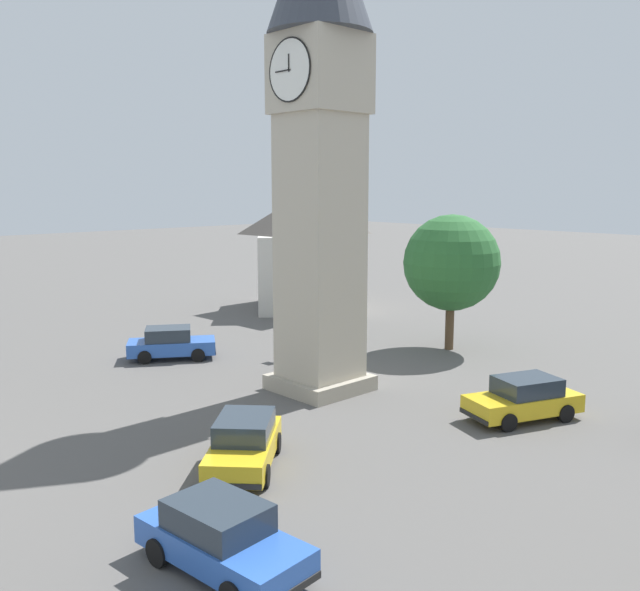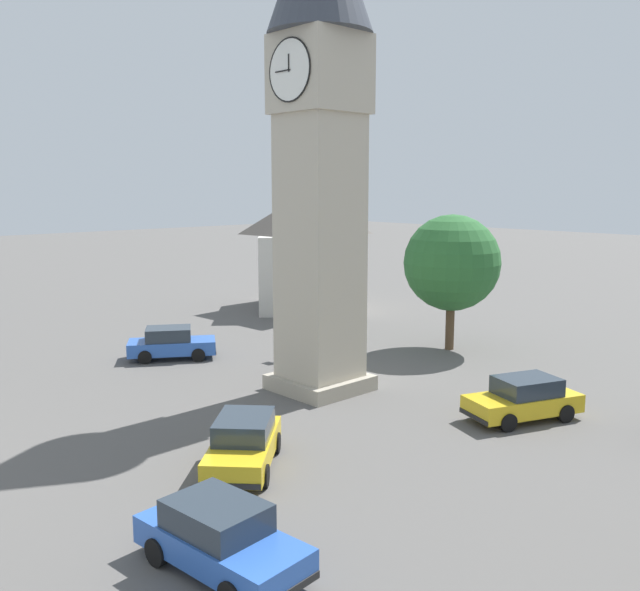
{
  "view_description": "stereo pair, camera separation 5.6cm",
  "coord_description": "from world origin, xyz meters",
  "px_view_note": "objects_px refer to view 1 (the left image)",
  "views": [
    {
      "loc": [
        -19.62,
        18.35,
        8.22
      ],
      "look_at": [
        0.0,
        0.0,
        3.89
      ],
      "focal_mm": 38.17,
      "sensor_mm": 36.0,
      "label": 1
    },
    {
      "loc": [
        -19.66,
        18.31,
        8.22
      ],
      "look_at": [
        0.0,
        0.0,
        3.89
      ],
      "focal_mm": 38.17,
      "sensor_mm": 36.0,
      "label": 2
    }
  ],
  "objects_px": {
    "car_red_corner": "(244,443)",
    "building_corner_back": "(305,250)",
    "car_white_side": "(171,343)",
    "car_black_far": "(524,399)",
    "tree": "(451,263)",
    "clock_tower": "(320,98)",
    "road_sign": "(297,319)",
    "pedestrian": "(308,326)",
    "car_blue_kerb": "(222,537)"
  },
  "relations": [
    {
      "from": "car_red_corner",
      "to": "building_corner_back",
      "type": "xyz_separation_m",
      "value": [
        18.58,
        -19.07,
        3.23
      ]
    },
    {
      "from": "car_white_side",
      "to": "car_black_far",
      "type": "distance_m",
      "value": 16.8
    },
    {
      "from": "car_white_side",
      "to": "car_black_far",
      "type": "xyz_separation_m",
      "value": [
        -16.15,
        -4.64,
        0.0
      ]
    },
    {
      "from": "car_red_corner",
      "to": "car_black_far",
      "type": "distance_m",
      "value": 10.37
    },
    {
      "from": "car_red_corner",
      "to": "tree",
      "type": "relative_size",
      "value": 0.61
    },
    {
      "from": "tree",
      "to": "building_corner_back",
      "type": "bearing_deg",
      "value": -10.4
    },
    {
      "from": "clock_tower",
      "to": "car_white_side",
      "type": "bearing_deg",
      "value": 12.04
    },
    {
      "from": "road_sign",
      "to": "clock_tower",
      "type": "bearing_deg",
      "value": 148.66
    },
    {
      "from": "tree",
      "to": "building_corner_back",
      "type": "height_order",
      "value": "building_corner_back"
    },
    {
      "from": "car_white_side",
      "to": "building_corner_back",
      "type": "distance_m",
      "value": 15.43
    },
    {
      "from": "car_black_far",
      "to": "building_corner_back",
      "type": "height_order",
      "value": "building_corner_back"
    },
    {
      "from": "pedestrian",
      "to": "car_blue_kerb",
      "type": "bearing_deg",
      "value": 132.9
    },
    {
      "from": "tree",
      "to": "building_corner_back",
      "type": "relative_size",
      "value": 0.72
    },
    {
      "from": "car_white_side",
      "to": "car_red_corner",
      "type": "bearing_deg",
      "value": 157.98
    },
    {
      "from": "car_black_far",
      "to": "car_blue_kerb",
      "type": "bearing_deg",
      "value": 92.81
    },
    {
      "from": "car_blue_kerb",
      "to": "building_corner_back",
      "type": "xyz_separation_m",
      "value": [
        22.64,
        -22.71,
        3.23
      ]
    },
    {
      "from": "car_white_side",
      "to": "pedestrian",
      "type": "distance_m",
      "value": 7.1
    },
    {
      "from": "car_red_corner",
      "to": "pedestrian",
      "type": "relative_size",
      "value": 2.46
    },
    {
      "from": "car_black_far",
      "to": "building_corner_back",
      "type": "xyz_separation_m",
      "value": [
        21.98,
        -9.28,
        3.23
      ]
    },
    {
      "from": "clock_tower",
      "to": "car_blue_kerb",
      "type": "xyz_separation_m",
      "value": [
        -8.26,
        10.62,
        -10.81
      ]
    },
    {
      "from": "tree",
      "to": "clock_tower",
      "type": "bearing_deg",
      "value": 93.44
    },
    {
      "from": "car_white_side",
      "to": "clock_tower",
      "type": "bearing_deg",
      "value": -167.96
    },
    {
      "from": "car_blue_kerb",
      "to": "car_black_far",
      "type": "height_order",
      "value": "same"
    },
    {
      "from": "car_white_side",
      "to": "car_black_far",
      "type": "bearing_deg",
      "value": -163.98
    },
    {
      "from": "car_blue_kerb",
      "to": "tree",
      "type": "bearing_deg",
      "value": -66.36
    },
    {
      "from": "car_blue_kerb",
      "to": "pedestrian",
      "type": "distance_m",
      "value": 21.1
    },
    {
      "from": "pedestrian",
      "to": "building_corner_back",
      "type": "bearing_deg",
      "value": -41.23
    },
    {
      "from": "car_white_side",
      "to": "road_sign",
      "type": "xyz_separation_m",
      "value": [
        -3.91,
        -4.65,
        1.14
      ]
    },
    {
      "from": "car_white_side",
      "to": "building_corner_back",
      "type": "xyz_separation_m",
      "value": [
        5.83,
        -13.91,
        3.23
      ]
    },
    {
      "from": "car_black_far",
      "to": "road_sign",
      "type": "height_order",
      "value": "road_sign"
    },
    {
      "from": "clock_tower",
      "to": "road_sign",
      "type": "distance_m",
      "value": 11.09
    },
    {
      "from": "car_blue_kerb",
      "to": "road_sign",
      "type": "xyz_separation_m",
      "value": [
        12.89,
        -13.44,
        1.14
      ]
    },
    {
      "from": "pedestrian",
      "to": "tree",
      "type": "bearing_deg",
      "value": -139.58
    },
    {
      "from": "car_red_corner",
      "to": "pedestrian",
      "type": "distance_m",
      "value": 15.68
    },
    {
      "from": "car_red_corner",
      "to": "pedestrian",
      "type": "height_order",
      "value": "pedestrian"
    },
    {
      "from": "car_red_corner",
      "to": "car_black_far",
      "type": "xyz_separation_m",
      "value": [
        -3.4,
        -9.79,
        0.0
      ]
    },
    {
      "from": "road_sign",
      "to": "car_red_corner",
      "type": "bearing_deg",
      "value": 132.02
    },
    {
      "from": "building_corner_back",
      "to": "road_sign",
      "type": "xyz_separation_m",
      "value": [
        -9.75,
        9.27,
        -2.09
      ]
    },
    {
      "from": "car_white_side",
      "to": "tree",
      "type": "height_order",
      "value": "tree"
    },
    {
      "from": "car_blue_kerb",
      "to": "car_black_far",
      "type": "xyz_separation_m",
      "value": [
        0.66,
        -13.43,
        0.0
      ]
    },
    {
      "from": "car_red_corner",
      "to": "car_black_far",
      "type": "relative_size",
      "value": 0.93
    },
    {
      "from": "clock_tower",
      "to": "car_black_far",
      "type": "relative_size",
      "value": 4.45
    },
    {
      "from": "tree",
      "to": "building_corner_back",
      "type": "distance_m",
      "value": 14.04
    },
    {
      "from": "clock_tower",
      "to": "pedestrian",
      "type": "distance_m",
      "value": 13.12
    },
    {
      "from": "tree",
      "to": "car_white_side",
      "type": "bearing_deg",
      "value": 54.97
    },
    {
      "from": "tree",
      "to": "road_sign",
      "type": "relative_size",
      "value": 2.45
    },
    {
      "from": "clock_tower",
      "to": "car_white_side",
      "type": "height_order",
      "value": "clock_tower"
    },
    {
      "from": "car_red_corner",
      "to": "car_white_side",
      "type": "height_order",
      "value": "same"
    },
    {
      "from": "car_white_side",
      "to": "building_corner_back",
      "type": "height_order",
      "value": "building_corner_back"
    },
    {
      "from": "car_red_corner",
      "to": "car_black_far",
      "type": "bearing_deg",
      "value": -109.14
    }
  ]
}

